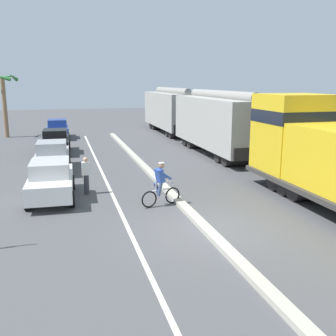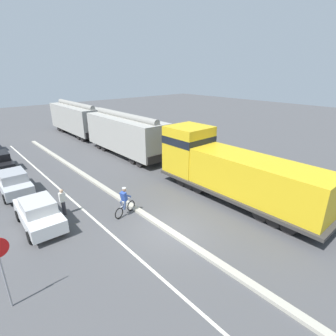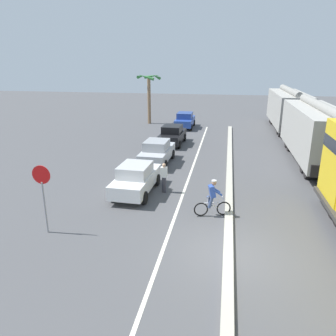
% 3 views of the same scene
% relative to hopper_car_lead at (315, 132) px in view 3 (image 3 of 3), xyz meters
% --- Properties ---
extents(ground_plane, '(120.00, 120.00, 0.00)m').
position_rel_hopper_car_lead_xyz_m(ground_plane, '(-5.66, -12.71, -2.08)').
color(ground_plane, '#4C4C4F').
extents(median_curb, '(0.36, 36.00, 0.16)m').
position_rel_hopper_car_lead_xyz_m(median_curb, '(-5.66, -6.71, -2.00)').
color(median_curb, '#B2AD9E').
rests_on(median_curb, ground).
extents(lane_stripe, '(0.14, 36.00, 0.01)m').
position_rel_hopper_car_lead_xyz_m(lane_stripe, '(-8.06, -6.71, -2.07)').
color(lane_stripe, silver).
rests_on(lane_stripe, ground).
extents(hopper_car_lead, '(2.90, 10.60, 4.18)m').
position_rel_hopper_car_lead_xyz_m(hopper_car_lead, '(0.00, 0.00, 0.00)').
color(hopper_car_lead, '#A5A39B').
rests_on(hopper_car_lead, ground).
extents(hopper_car_middle, '(2.90, 10.60, 4.18)m').
position_rel_hopper_car_lead_xyz_m(hopper_car_middle, '(0.00, 11.60, 0.00)').
color(hopper_car_middle, '#A19F97').
rests_on(hopper_car_middle, ground).
extents(parked_car_white, '(1.94, 4.26, 1.62)m').
position_rel_hopper_car_lead_xyz_m(parked_car_white, '(-10.54, -7.78, -1.26)').
color(parked_car_white, silver).
rests_on(parked_car_white, ground).
extents(parked_car_silver, '(1.92, 4.25, 1.62)m').
position_rel_hopper_car_lead_xyz_m(parked_car_silver, '(-10.57, -2.36, -1.26)').
color(parked_car_silver, '#B7BABF').
rests_on(parked_car_silver, ground).
extents(parked_car_black, '(1.94, 4.25, 1.62)m').
position_rel_hopper_car_lead_xyz_m(parked_car_black, '(-10.44, 3.17, -1.26)').
color(parked_car_black, black).
rests_on(parked_car_black, ground).
extents(parked_car_blue, '(1.84, 4.20, 1.62)m').
position_rel_hopper_car_lead_xyz_m(parked_car_blue, '(-10.35, 10.45, -1.26)').
color(parked_car_blue, '#28479E').
rests_on(parked_car_blue, ground).
extents(cyclist, '(1.66, 0.62, 1.71)m').
position_rel_hopper_car_lead_xyz_m(cyclist, '(-6.43, -9.79, -1.26)').
color(cyclist, black).
rests_on(cyclist, ground).
extents(stop_sign, '(0.76, 0.08, 2.88)m').
position_rel_hopper_car_lead_xyz_m(stop_sign, '(-12.98, -12.52, -0.05)').
color(stop_sign, gray).
rests_on(stop_sign, ground).
extents(palm_tree_near, '(2.35, 2.37, 5.48)m').
position_rel_hopper_car_lead_xyz_m(palm_tree_near, '(-14.60, 12.22, 1.82)').
color(palm_tree_near, '#846647').
rests_on(palm_tree_near, ground).
extents(pedestrian_by_cars, '(0.34, 0.22, 1.62)m').
position_rel_hopper_car_lead_xyz_m(pedestrian_by_cars, '(-9.10, -7.42, -1.23)').
color(pedestrian_by_cars, '#33333D').
rests_on(pedestrian_by_cars, ground).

